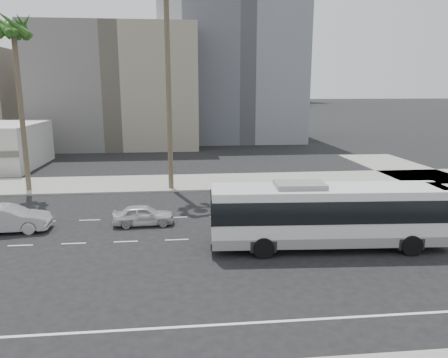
{
  "coord_description": "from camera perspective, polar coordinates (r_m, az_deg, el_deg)",
  "views": [
    {
      "loc": [
        -2.65,
        -23.98,
        8.88
      ],
      "look_at": [
        0.27,
        4.0,
        2.81
      ],
      "focal_mm": 33.64,
      "sensor_mm": 36.0,
      "label": 1
    }
  ],
  "objects": [
    {
      "name": "ground",
      "position": [
        25.71,
        0.33,
        -8.04
      ],
      "size": [
        700.0,
        700.0,
        0.0
      ],
      "primitive_type": "plane",
      "color": "black",
      "rests_on": "ground"
    },
    {
      "name": "sidewalk_north",
      "position": [
        40.54,
        -2.07,
        -0.38
      ],
      "size": [
        120.0,
        7.0,
        0.15
      ],
      "primitive_type": "cube",
      "color": "gray",
      "rests_on": "ground"
    },
    {
      "name": "midrise_beige_west",
      "position": [
        69.62,
        -13.98,
        11.92
      ],
      "size": [
        24.0,
        18.0,
        18.0
      ],
      "primitive_type": "cube",
      "color": "slate",
      "rests_on": "ground"
    },
    {
      "name": "midrise_gray_center",
      "position": [
        76.84,
        2.09,
        15.24
      ],
      "size": [
        20.0,
        20.0,
        26.0
      ],
      "primitive_type": "cube",
      "color": "#5B5D66",
      "rests_on": "ground"
    },
    {
      "name": "civic_tower",
      "position": [
        275.62,
        -6.09,
        18.35
      ],
      "size": [
        42.0,
        42.0,
        129.0
      ],
      "color": "beige",
      "rests_on": "ground"
    },
    {
      "name": "highrise_right",
      "position": [
        259.73,
        4.89,
        17.9
      ],
      "size": [
        26.0,
        26.0,
        70.0
      ],
      "primitive_type": "cube",
      "color": "slate",
      "rests_on": "ground"
    },
    {
      "name": "highrise_far",
      "position": [
        293.89,
        8.72,
        16.16
      ],
      "size": [
        22.0,
        22.0,
        60.0
      ],
      "primitive_type": "cube",
      "color": "slate",
      "rests_on": "ground"
    },
    {
      "name": "city_bus",
      "position": [
        24.43,
        14.04,
        -4.56
      ],
      "size": [
        13.4,
        3.71,
        3.81
      ],
      "rotation": [
        0.0,
        0.0,
        -0.06
      ],
      "color": "silver",
      "rests_on": "ground"
    },
    {
      "name": "car_a",
      "position": [
        28.44,
        -10.88,
        -4.82
      ],
      "size": [
        1.77,
        4.06,
        1.36
      ],
      "primitive_type": "imported",
      "rotation": [
        0.0,
        0.0,
        1.61
      ],
      "color": "silver",
      "rests_on": "ground"
    },
    {
      "name": "car_b",
      "position": [
        29.87,
        -27.39,
        -4.84
      ],
      "size": [
        2.08,
        5.24,
        1.7
      ],
      "primitive_type": "imported",
      "rotation": [
        0.0,
        0.0,
        1.63
      ],
      "color": "#A5A6A6",
      "rests_on": "ground"
    },
    {
      "name": "palm_mid",
      "position": [
        40.23,
        -26.71,
        17.38
      ],
      "size": [
        4.82,
        4.82,
        14.89
      ],
      "rotation": [
        0.0,
        0.0,
        0.19
      ],
      "color": "brown",
      "rests_on": "ground"
    }
  ]
}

